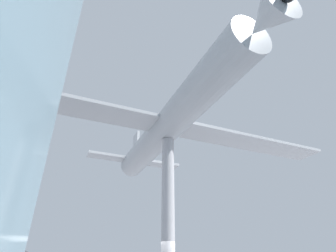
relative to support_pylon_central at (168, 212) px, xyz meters
name	(u,v)px	position (x,y,z in m)	size (l,w,h in m)	color
support_pylon_central	(168,212)	(0.00, 0.00, 0.00)	(0.62, 0.62, 7.52)	#B7B7BC
suspended_airplane	(170,124)	(-0.05, 0.24, 4.62)	(21.47, 15.96, 3.21)	#B2B7BC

